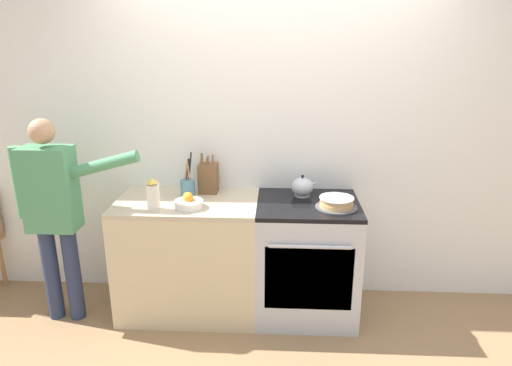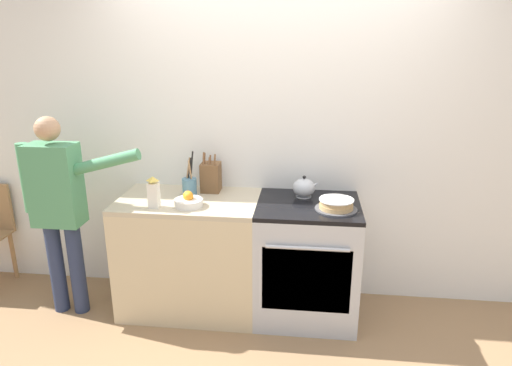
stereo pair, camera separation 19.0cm
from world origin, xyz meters
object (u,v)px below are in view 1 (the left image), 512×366
Objects in this scene: utensil_crock at (188,188)px; knife_block at (208,178)px; stove_range at (306,258)px; tea_kettle at (303,187)px; person_baker at (54,206)px; fruit_bowl at (189,202)px; milk_carton at (153,195)px; layer_cake at (336,203)px.

knife_block is at bearing 48.24° from utensil_crock.
utensil_crock is at bearing 176.35° from stove_range.
tea_kettle is (-0.04, 0.15, 0.51)m from stove_range.
tea_kettle is 0.13× the size of person_baker.
tea_kettle is 0.71m from knife_block.
tea_kettle is 0.84m from utensil_crock.
milk_carton reaches higher than fruit_bowl.
tea_kettle is 0.57× the size of utensil_crock.
person_baker is at bearing -177.77° from layer_cake.
knife_block is (-0.93, 0.29, 0.08)m from layer_cake.
fruit_bowl is 0.89× the size of milk_carton.
fruit_bowl is 0.13× the size of person_baker.
stove_range is 0.52m from layer_cake.
layer_cake is at bearing -8.06° from utensil_crock.
layer_cake is at bearing 2.52° from fruit_bowl.
layer_cake is 1.25m from milk_carton.
milk_carton reaches higher than stove_range.
fruit_bowl is at bearing -177.48° from layer_cake.
tea_kettle is at bearing 6.37° from utensil_crock.
fruit_bowl is at bearing 12.23° from milk_carton.
milk_carton is (-0.32, -0.39, -0.01)m from knife_block.
fruit_bowl is at bearing -10.08° from person_baker.
milk_carton is (-0.19, -0.24, 0.03)m from utensil_crock.
person_baker is (-1.73, -0.32, -0.06)m from tea_kettle.
knife_block is at bearing 75.42° from fruit_bowl.
tea_kettle reaches higher than stove_range.
stove_range is at bearing -15.10° from knife_block.
layer_cake is (0.19, -0.09, 0.48)m from stove_range.
stove_range is 2.54× the size of utensil_crock.
stove_range is at bearing -3.65° from utensil_crock.
knife_block is 1.10m from person_baker.
knife_block is at bearing 50.81° from milk_carton.
knife_block is 0.90× the size of utensil_crock.
layer_cake is 0.92× the size of knife_block.
utensil_crock reaches higher than knife_block.
utensil_crock reaches higher than stove_range.
knife_block reaches higher than tea_kettle.
fruit_bowl is at bearing -104.58° from knife_block.
stove_range is 1.83m from person_baker.
knife_block is at bearing 175.84° from tea_kettle.
milk_carton is at bearing -129.19° from knife_block.
fruit_bowl is 0.94m from person_baker.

